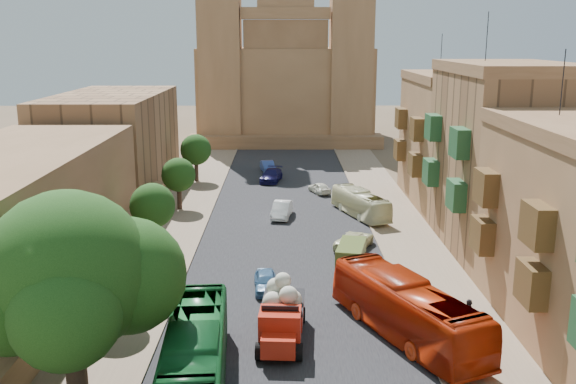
{
  "coord_description": "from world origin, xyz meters",
  "views": [
    {
      "loc": [
        -0.35,
        -21.69,
        15.45
      ],
      "look_at": [
        0.0,
        26.0,
        4.0
      ],
      "focal_mm": 40.0,
      "sensor_mm": 36.0,
      "label": 1
    }
  ],
  "objects_px": {
    "bus_red_east": "(407,309)",
    "street_tree_c": "(179,175)",
    "pedestrian_a": "(442,342)",
    "pedestrian_c": "(468,316)",
    "church": "(286,78)",
    "bus_green_north": "(195,355)",
    "ficus_tree": "(70,278)",
    "street_tree_d": "(196,150)",
    "car_white_a": "(282,210)",
    "car_white_b": "(320,188)",
    "car_blue_a": "(266,282)",
    "car_cream": "(354,240)",
    "car_blue_b": "(268,167)",
    "bus_cream_east": "(360,203)",
    "red_truck": "(282,313)",
    "olive_pickup": "(351,256)",
    "street_tree_b": "(152,206)",
    "car_dkblue": "(271,175)"
  },
  "relations": [
    {
      "from": "street_tree_c",
      "to": "car_dkblue",
      "type": "xyz_separation_m",
      "value": [
        8.31,
        11.67,
        -2.53
      ]
    },
    {
      "from": "car_blue_b",
      "to": "bus_cream_east",
      "type": "bearing_deg",
      "value": -76.63
    },
    {
      "from": "street_tree_d",
      "to": "car_blue_a",
      "type": "distance_m",
      "value": 33.17
    },
    {
      "from": "red_truck",
      "to": "bus_red_east",
      "type": "xyz_separation_m",
      "value": [
        6.58,
        0.27,
        0.08
      ]
    },
    {
      "from": "car_blue_a",
      "to": "car_blue_b",
      "type": "height_order",
      "value": "car_blue_b"
    },
    {
      "from": "bus_red_east",
      "to": "street_tree_c",
      "type": "bearing_deg",
      "value": -83.09
    },
    {
      "from": "red_truck",
      "to": "olive_pickup",
      "type": "xyz_separation_m",
      "value": [
        4.79,
        11.13,
        -0.7
      ]
    },
    {
      "from": "olive_pickup",
      "to": "bus_red_east",
      "type": "bearing_deg",
      "value": -80.63
    },
    {
      "from": "ficus_tree",
      "to": "street_tree_d",
      "type": "relative_size",
      "value": 1.78
    },
    {
      "from": "bus_red_east",
      "to": "pedestrian_c",
      "type": "relative_size",
      "value": 5.9
    },
    {
      "from": "red_truck",
      "to": "street_tree_c",
      "type": "bearing_deg",
      "value": 109.68
    },
    {
      "from": "car_white_b",
      "to": "pedestrian_c",
      "type": "relative_size",
      "value": 1.75
    },
    {
      "from": "car_white_a",
      "to": "pedestrian_c",
      "type": "bearing_deg",
      "value": -58.37
    },
    {
      "from": "ficus_tree",
      "to": "car_cream",
      "type": "relative_size",
      "value": 2.08
    },
    {
      "from": "car_white_a",
      "to": "car_white_b",
      "type": "relative_size",
      "value": 1.27
    },
    {
      "from": "car_cream",
      "to": "ficus_tree",
      "type": "bearing_deg",
      "value": 79.24
    },
    {
      "from": "ficus_tree",
      "to": "bus_green_north",
      "type": "height_order",
      "value": "ficus_tree"
    },
    {
      "from": "car_dkblue",
      "to": "pedestrian_c",
      "type": "relative_size",
      "value": 2.47
    },
    {
      "from": "car_blue_b",
      "to": "pedestrian_a",
      "type": "bearing_deg",
      "value": -88.54
    },
    {
      "from": "bus_red_east",
      "to": "car_blue_a",
      "type": "height_order",
      "value": "bus_red_east"
    },
    {
      "from": "bus_green_north",
      "to": "bus_cream_east",
      "type": "distance_m",
      "value": 30.67
    },
    {
      "from": "pedestrian_a",
      "to": "pedestrian_c",
      "type": "distance_m",
      "value": 3.24
    },
    {
      "from": "street_tree_b",
      "to": "pedestrian_c",
      "type": "relative_size",
      "value": 2.68
    },
    {
      "from": "church",
      "to": "bus_red_east",
      "type": "distance_m",
      "value": 69.78
    },
    {
      "from": "street_tree_c",
      "to": "bus_red_east",
      "type": "height_order",
      "value": "street_tree_c"
    },
    {
      "from": "bus_cream_east",
      "to": "car_white_a",
      "type": "distance_m",
      "value": 7.03
    },
    {
      "from": "bus_red_east",
      "to": "pedestrian_a",
      "type": "xyz_separation_m",
      "value": [
        1.44,
        -2.01,
        -0.84
      ]
    },
    {
      "from": "car_blue_a",
      "to": "car_blue_b",
      "type": "relative_size",
      "value": 0.9
    },
    {
      "from": "ficus_tree",
      "to": "red_truck",
      "type": "distance_m",
      "value": 11.16
    },
    {
      "from": "bus_red_east",
      "to": "bus_cream_east",
      "type": "relative_size",
      "value": 1.37
    },
    {
      "from": "ficus_tree",
      "to": "car_blue_b",
      "type": "xyz_separation_m",
      "value": [
        7.22,
        48.91,
        -4.87
      ]
    },
    {
      "from": "church",
      "to": "car_white_b",
      "type": "bearing_deg",
      "value": -84.78
    },
    {
      "from": "bus_green_north",
      "to": "bus_cream_east",
      "type": "relative_size",
      "value": 1.35
    },
    {
      "from": "street_tree_c",
      "to": "pedestrian_a",
      "type": "xyz_separation_m",
      "value": [
        17.57,
        -28.45,
        -2.49
      ]
    },
    {
      "from": "car_white_a",
      "to": "pedestrian_c",
      "type": "distance_m",
      "value": 25.06
    },
    {
      "from": "street_tree_c",
      "to": "car_white_a",
      "type": "height_order",
      "value": "street_tree_c"
    },
    {
      "from": "car_cream",
      "to": "car_blue_b",
      "type": "height_order",
      "value": "car_blue_b"
    },
    {
      "from": "bus_green_north",
      "to": "street_tree_d",
      "type": "bearing_deg",
      "value": 93.75
    },
    {
      "from": "car_white_a",
      "to": "bus_green_north",
      "type": "bearing_deg",
      "value": -89.79
    },
    {
      "from": "car_cream",
      "to": "olive_pickup",
      "type": "bearing_deg",
      "value": 105.15
    },
    {
      "from": "bus_green_north",
      "to": "car_blue_b",
      "type": "bearing_deg",
      "value": 83.75
    },
    {
      "from": "church",
      "to": "bus_green_north",
      "type": "distance_m",
      "value": 74.42
    },
    {
      "from": "car_blue_a",
      "to": "church",
      "type": "bearing_deg",
      "value": 84.83
    },
    {
      "from": "car_blue_b",
      "to": "pedestrian_c",
      "type": "xyz_separation_m",
      "value": [
        11.77,
        -42.83,
        0.32
      ]
    },
    {
      "from": "street_tree_d",
      "to": "car_blue_b",
      "type": "distance_m",
      "value": 9.65
    },
    {
      "from": "car_white_b",
      "to": "ficus_tree",
      "type": "bearing_deg",
      "value": 49.84
    },
    {
      "from": "church",
      "to": "ficus_tree",
      "type": "bearing_deg",
      "value": -97.19
    },
    {
      "from": "red_truck",
      "to": "bus_cream_east",
      "type": "distance_m",
      "value": 25.13
    },
    {
      "from": "bus_red_east",
      "to": "car_blue_a",
      "type": "relative_size",
      "value": 3.2
    },
    {
      "from": "street_tree_c",
      "to": "bus_green_north",
      "type": "distance_m",
      "value": 31.8
    }
  ]
}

